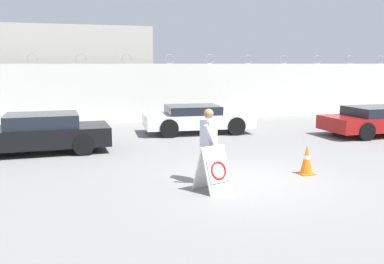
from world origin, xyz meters
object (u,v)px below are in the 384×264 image
parked_car_front_coupe (37,133)px  parked_car_rear_sedan (197,118)px  barricade_sign (214,169)px  traffic_cone_near (307,160)px  security_guard (208,142)px  parked_car_far_side (382,120)px

parked_car_front_coupe → parked_car_rear_sedan: 6.37m
barricade_sign → traffic_cone_near: size_ratio=1.32×
security_guard → parked_car_far_side: size_ratio=0.36×
parked_car_rear_sedan → security_guard: bearing=-101.1°
parked_car_front_coupe → parked_car_far_side: size_ratio=0.94×
traffic_cone_near → parked_car_front_coupe: bearing=143.2°
barricade_sign → parked_car_front_coupe: 6.75m
parked_car_rear_sedan → parked_car_far_side: parked_car_far_side is taller
barricade_sign → security_guard: security_guard is taller
security_guard → parked_car_rear_sedan: size_ratio=0.39×
barricade_sign → parked_car_front_coupe: size_ratio=0.22×
parked_car_far_side → parked_car_front_coupe: bearing=178.7°
parked_car_front_coupe → parked_car_far_side: bearing=177.4°
barricade_sign → traffic_cone_near: bearing=-4.9°
security_guard → parked_car_rear_sedan: (2.07, 7.04, -0.38)m
security_guard → parked_car_front_coupe: size_ratio=0.39×
barricade_sign → parked_car_far_side: bearing=11.2°
barricade_sign → parked_car_rear_sedan: (2.17, 7.69, 0.10)m
parked_car_rear_sedan → parked_car_front_coupe: bearing=-155.2°
barricade_sign → parked_car_far_side: parked_car_far_side is taller
barricade_sign → security_guard: bearing=62.9°
parked_car_front_coupe → parked_car_rear_sedan: bearing=-160.5°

